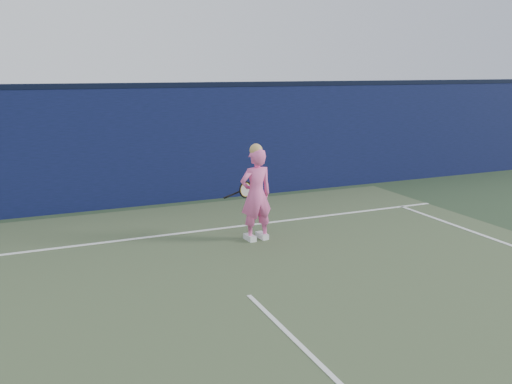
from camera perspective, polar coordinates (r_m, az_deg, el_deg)
name	(u,v)px	position (r m, az deg, el deg)	size (l,w,h in m)	color
ground	(283,329)	(6.33, 2.84, -14.23)	(80.00, 80.00, 0.00)	#2B3C25
backstop_wall	(151,146)	(11.93, -11.04, 4.73)	(24.00, 0.40, 2.50)	#0B1333
wall_cap	(148,85)	(11.83, -11.31, 10.97)	(24.00, 0.42, 0.10)	black
player	(256,194)	(9.18, 0.00, -0.25)	(0.61, 0.43, 1.67)	pink
racket	(244,190)	(9.56, -1.24, 0.18)	(0.57, 0.14, 0.30)	black
court_lines	(296,341)	(6.07, 4.26, -15.40)	(11.00, 12.04, 0.01)	white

